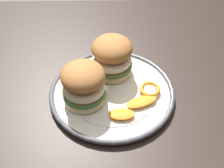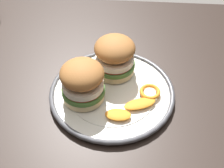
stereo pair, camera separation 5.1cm
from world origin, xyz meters
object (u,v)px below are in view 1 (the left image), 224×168
(dinner_plate, at_px, (112,93))
(sandwich_half_left, at_px, (83,83))
(sandwich_half_right, at_px, (112,56))
(dining_table, at_px, (104,114))

(dinner_plate, distance_m, sandwich_half_left, 0.09)
(dinner_plate, height_order, sandwich_half_right, sandwich_half_right)
(dinner_plate, xyz_separation_m, sandwich_half_left, (-0.06, -0.02, 0.06))
(dinner_plate, height_order, sandwich_half_left, sandwich_half_left)
(dining_table, height_order, sandwich_half_right, sandwich_half_right)
(sandwich_half_left, bearing_deg, sandwich_half_right, 54.68)
(sandwich_half_left, xyz_separation_m, sandwich_half_right, (0.07, 0.09, 0.00))
(dining_table, distance_m, dinner_plate, 0.11)
(dining_table, relative_size, dinner_plate, 4.46)
(dining_table, relative_size, sandwich_half_right, 9.77)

